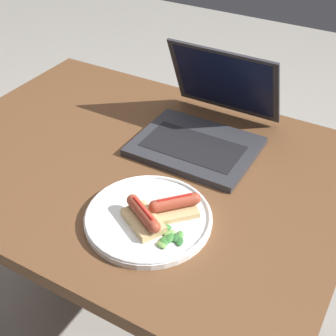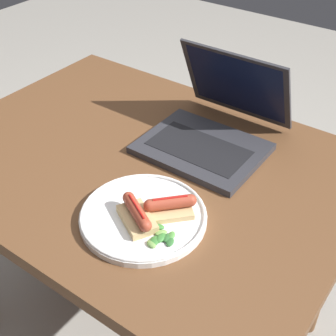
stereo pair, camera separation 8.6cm
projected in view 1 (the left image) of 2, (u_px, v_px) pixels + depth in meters
ground_plane at (144, 325)px, 1.60m from camera, size 6.00×6.00×0.00m
desk at (136, 186)px, 1.22m from camera, size 1.07×0.79×0.70m
laptop at (204, 127)px, 1.22m from camera, size 0.30×0.33×0.23m
plate at (148, 217)px, 0.99m from camera, size 0.27×0.27×0.02m
sausage_toast_left at (143, 217)px, 0.96m from camera, size 0.11×0.10×0.05m
sausage_toast_middle at (175, 205)px, 0.99m from camera, size 0.11×0.11×0.04m
salad_pile at (170, 237)px, 0.94m from camera, size 0.07×0.07×0.01m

